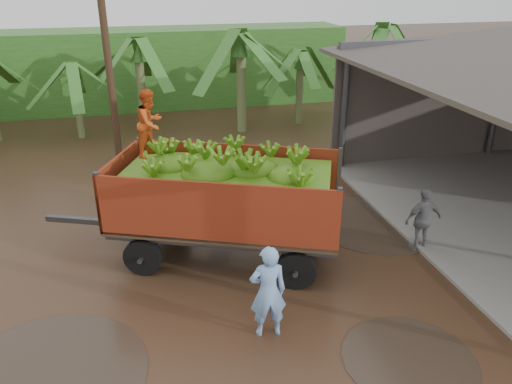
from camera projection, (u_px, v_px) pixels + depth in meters
The scene contains 7 objects.
ground at pixel (211, 284), 10.58m from camera, with size 100.00×100.00×0.00m, color black.
hedge_north at pixel (115, 69), 23.61m from camera, with size 22.00×3.00×3.60m, color #2D661E.
banana_trailer at pixel (226, 196), 11.07m from camera, with size 6.93×4.17×3.82m.
man_blue at pixel (268, 292), 8.78m from camera, with size 0.66×0.44×1.82m, color #7DAAE5.
man_grey at pixel (423, 219), 11.61m from camera, with size 0.92×0.38×1.57m, color slate.
utility_pole at pixel (107, 52), 16.06m from camera, with size 1.20×0.24×7.27m.
banana_plants at pixel (15, 127), 14.70m from camera, with size 24.50×21.24×4.17m.
Camera 1 is at (-1.17, -8.84, 6.09)m, focal length 35.00 mm.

